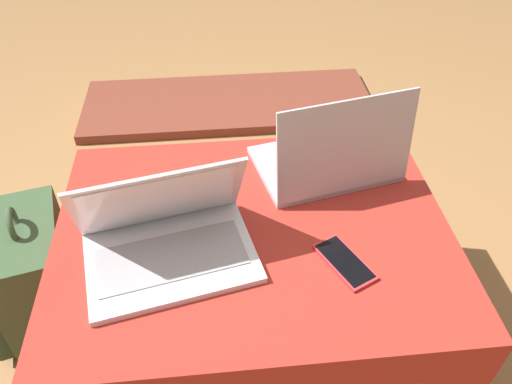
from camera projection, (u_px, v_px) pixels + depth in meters
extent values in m
plane|color=#9E7042|center=(254.00, 339.00, 1.50)|extent=(14.00, 14.00, 0.00)
cube|color=maroon|center=(254.00, 334.00, 1.49)|extent=(0.90, 0.69, 0.05)
cube|color=#B22D23|center=(253.00, 284.00, 1.33)|extent=(0.94, 0.72, 0.43)
cube|color=silver|center=(171.00, 258.00, 1.11)|extent=(0.41, 0.32, 0.02)
cube|color=#9E9EA3|center=(171.00, 257.00, 1.10)|extent=(0.34, 0.20, 0.00)
cube|color=silver|center=(159.00, 199.00, 1.08)|extent=(0.38, 0.20, 0.23)
cube|color=white|center=(160.00, 201.00, 1.07)|extent=(0.34, 0.17, 0.20)
cube|color=#B7B7BC|center=(323.00, 163.00, 1.36)|extent=(0.40, 0.32, 0.02)
cube|color=#9E9EA3|center=(322.00, 159.00, 1.36)|extent=(0.33, 0.20, 0.00)
cube|color=#B7B7BC|center=(347.00, 148.00, 1.19)|extent=(0.35, 0.11, 0.25)
cube|color=white|center=(346.00, 147.00, 1.20)|extent=(0.31, 0.09, 0.22)
cube|color=red|center=(344.00, 262.00, 1.10)|extent=(0.13, 0.17, 0.01)
cube|color=black|center=(345.00, 261.00, 1.10)|extent=(0.11, 0.15, 0.00)
cube|color=#385133|center=(38.00, 278.00, 1.43)|extent=(0.26, 0.35, 0.39)
cube|color=#2F452B|center=(4.00, 304.00, 1.45)|extent=(0.12, 0.26, 0.18)
torus|color=#385133|center=(13.00, 224.00, 1.28)|extent=(0.04, 0.09, 0.09)
cube|color=brown|center=(228.00, 104.00, 2.46)|extent=(1.40, 0.50, 0.04)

